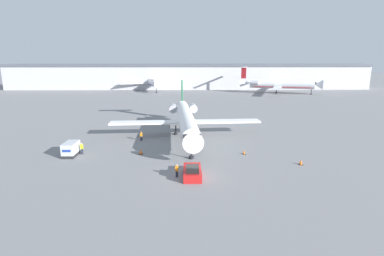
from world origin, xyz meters
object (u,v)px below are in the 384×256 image
Objects in this scene: luggage_cart at (71,149)px; airplane_parked_far_right at (279,84)px; pushback_tug at (192,172)px; worker_near_tug at (177,170)px; worker_on_apron at (82,148)px; airplane_parked_far_left at (151,82)px; traffic_cone_left at (141,152)px; worker_by_wing at (141,136)px; traffic_cone_right at (244,152)px; airplane_main at (186,119)px; traffic_cone_mid at (301,162)px.

airplane_parked_far_right is (58.76, 86.34, 3.14)m from luggage_cart.
pushback_tug is 0.14× the size of airplane_parked_far_right.
worker_near_tug is 18.07m from worker_on_apron.
airplane_parked_far_left is (-16.18, 112.72, 3.13)m from worker_near_tug.
pushback_tug is 5.74× the size of traffic_cone_left.
airplane_parked_far_right is (57.32, 85.68, 3.22)m from worker_on_apron.
traffic_cone_right is (17.47, -8.56, -0.56)m from worker_by_wing.
worker_on_apron is (-16.39, -11.61, -2.39)m from airplane_main.
airplane_parked_far_right is (40.07, 95.33, 3.55)m from pushback_tug.
worker_on_apron is (-15.28, 9.65, 0.10)m from worker_near_tug.
airplane_parked_far_right reaches higher than airplane_main.
pushback_tug is 103.47m from airplane_parked_far_right.
worker_on_apron is (-17.24, 9.65, 0.33)m from pushback_tug.
traffic_cone_mid is (34.25, -4.72, -0.72)m from luggage_cart.
worker_by_wing reaches higher than traffic_cone_mid.
worker_by_wing is 2.02× the size of traffic_cone_left.
worker_on_apron is at bearing 170.68° from traffic_cone_mid.
worker_on_apron reaches higher than traffic_cone_right.
airplane_main is at bearing 23.07° from worker_by_wing.
airplane_main is 7.13× the size of pushback_tug.
worker_near_tug is at bearing -32.27° from worker_on_apron.
traffic_cone_left is 16.37m from traffic_cone_right.
worker_near_tug is 18.05m from traffic_cone_mid.
worker_by_wing is 19.46m from traffic_cone_right.
luggage_cart is 0.10× the size of airplane_parked_far_right.
airplane_parked_far_left is at bearing 107.26° from traffic_cone_mid.
worker_near_tug is 2.32× the size of traffic_cone_mid.
airplane_parked_far_left is (-33.71, 108.46, 3.67)m from traffic_cone_mid.
airplane_main reaches higher than luggage_cart.
airplane_main is 21.45m from pushback_tug.
traffic_cone_left reaches higher than traffic_cone_mid.
worker_on_apron reaches higher than worker_near_tug.
traffic_cone_left is 1.28× the size of traffic_cone_right.
worker_near_tug is 0.91× the size of worker_on_apron.
airplane_main is at bearing -118.92° from airplane_parked_far_right.
worker_near_tug is 11.31m from traffic_cone_left.
traffic_cone_left is 103.71m from airplane_parked_far_left.
worker_near_tug is at bearing 180.00° from pushback_tug.
traffic_cone_left is at bearing -82.31° from worker_by_wing.
airplane_main is 40.94× the size of traffic_cone_left.
pushback_tug is 114.22m from airplane_parked_far_left.
worker_by_wing is 8.27m from traffic_cone_left.
pushback_tug is 12.46m from traffic_cone_right.
airplane_parked_far_left is 1.00× the size of airplane_parked_far_right.
traffic_cone_left is (-7.97, 9.57, -0.26)m from pushback_tug.
worker_on_apron is 33.25m from traffic_cone_mid.
traffic_cone_left is at bearing 3.14° from luggage_cart.
traffic_cone_left is (-6.01, 9.57, -0.49)m from worker_near_tug.
worker_near_tug is at bearing -81.83° from airplane_parked_far_left.
worker_on_apron is at bearing -135.23° from worker_by_wing.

